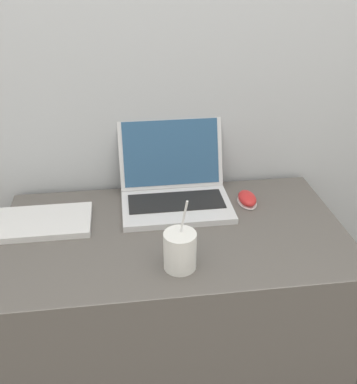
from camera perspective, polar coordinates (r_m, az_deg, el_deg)
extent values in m
cube|color=silver|center=(1.48, -2.35, 19.24)|extent=(7.00, 0.04, 2.50)
cube|color=#5B5651|center=(1.60, -0.50, -15.98)|extent=(1.04, 0.58, 0.74)
cube|color=silver|center=(1.46, -0.21, -1.92)|extent=(0.35, 0.22, 0.02)
cube|color=black|center=(1.47, -0.30, -1.20)|extent=(0.31, 0.12, 0.00)
cube|color=silver|center=(1.54, -0.97, 5.03)|extent=(0.35, 0.09, 0.23)
cube|color=#2D567F|center=(1.53, -0.95, 5.01)|extent=(0.33, 0.08, 0.21)
cylinder|color=white|center=(1.19, 0.18, -7.46)|extent=(0.09, 0.09, 0.11)
cylinder|color=black|center=(1.16, 0.19, -5.49)|extent=(0.07, 0.07, 0.01)
cylinder|color=white|center=(1.16, 0.46, -4.51)|extent=(0.03, 0.03, 0.17)
ellipsoid|color=white|center=(1.52, 8.68, -1.24)|extent=(0.06, 0.10, 0.01)
ellipsoid|color=red|center=(1.51, 8.72, -0.78)|extent=(0.06, 0.10, 0.03)
cube|color=silver|center=(1.46, -18.70, -3.80)|extent=(0.39, 0.18, 0.02)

